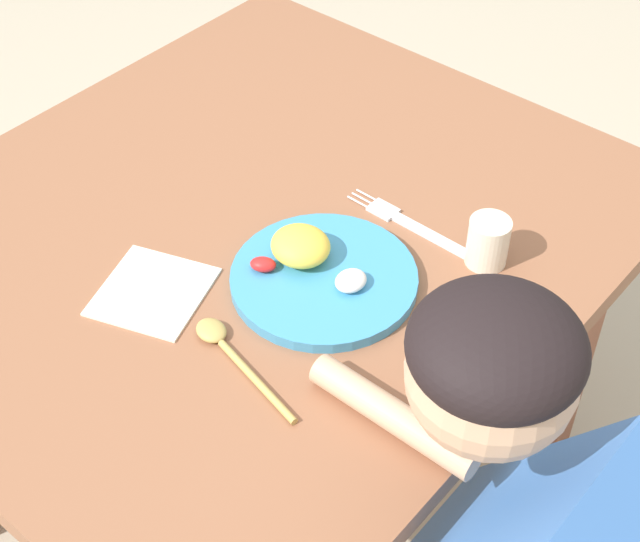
% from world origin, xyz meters
% --- Properties ---
extents(ground_plane, '(8.00, 8.00, 0.00)m').
position_xyz_m(ground_plane, '(0.00, 0.00, 0.00)').
color(ground_plane, '#B5A891').
extents(dining_table, '(1.12, 0.98, 0.69)m').
position_xyz_m(dining_table, '(0.00, 0.00, 0.58)').
color(dining_table, brown).
rests_on(dining_table, ground_plane).
extents(plate, '(0.27, 0.27, 0.06)m').
position_xyz_m(plate, '(-0.03, -0.15, 0.70)').
color(plate, '#3C8EC3').
rests_on(plate, dining_table).
extents(fork, '(0.03, 0.23, 0.01)m').
position_xyz_m(fork, '(0.15, -0.19, 0.69)').
color(fork, silver).
rests_on(fork, dining_table).
extents(spoon, '(0.07, 0.22, 0.02)m').
position_xyz_m(spoon, '(-0.21, -0.15, 0.70)').
color(spoon, tan).
rests_on(spoon, dining_table).
extents(drinking_cup, '(0.06, 0.06, 0.08)m').
position_xyz_m(drinking_cup, '(0.16, -0.31, 0.73)').
color(drinking_cup, beige).
rests_on(drinking_cup, dining_table).
extents(napkin, '(0.19, 0.19, 0.00)m').
position_xyz_m(napkin, '(-0.20, 0.01, 0.69)').
color(napkin, white).
rests_on(napkin, dining_table).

